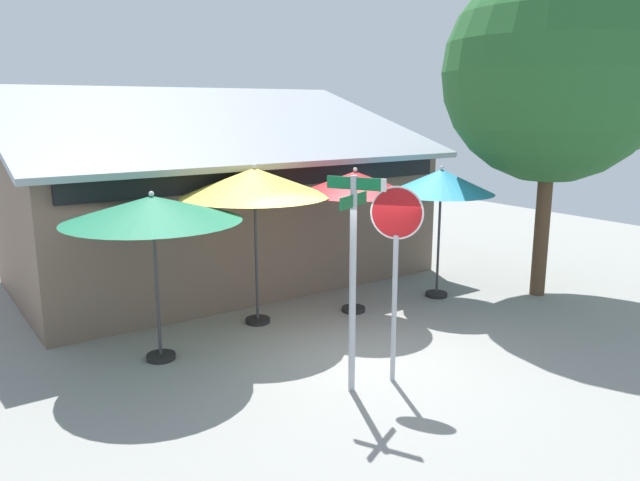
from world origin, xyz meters
TOP-DOWN VIEW (x-y plane):
  - ground_plane at (0.00, 0.00)m, footprint 28.00×28.00m
  - cafe_building at (0.30, 5.33)m, footprint 9.03×5.21m
  - street_sign_post at (-0.84, -0.88)m, footprint 0.69×0.74m
  - stop_sign at (-0.17, -0.97)m, footprint 0.46×0.57m
  - patio_umbrella_forest_green_left at (-2.59, 1.62)m, footprint 2.60×2.60m
  - patio_umbrella_mustard_center at (-0.58, 2.19)m, footprint 2.57×2.57m
  - patio_umbrella_crimson_right at (1.21, 1.70)m, footprint 2.06×2.06m
  - patio_umbrella_teal_far_right at (3.18, 1.48)m, footprint 2.09×2.09m
  - shade_tree at (5.15, 0.31)m, footprint 4.47×4.23m

SIDE VIEW (x-z plane):
  - ground_plane at x=0.00m, z-range -0.10..0.00m
  - cafe_building at x=0.30m, z-range -0.58..3.66m
  - street_sign_post at x=-0.84m, z-range 0.30..3.24m
  - stop_sign at x=-0.17m, z-range 0.52..3.28m
  - patio_umbrella_forest_green_left at x=-2.59m, z-range 1.02..3.61m
  - patio_umbrella_teal_far_right at x=3.18m, z-range 1.00..3.66m
  - patio_umbrella_crimson_right at x=1.21m, z-range 1.06..3.78m
  - patio_umbrella_mustard_center at x=-0.58m, z-range 1.09..3.93m
  - shade_tree at x=5.15m, z-range 1.08..7.62m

